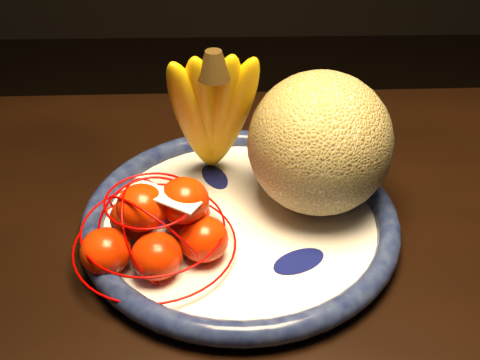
{
  "coord_description": "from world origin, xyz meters",
  "views": [
    {
      "loc": [
        0.09,
        -0.6,
        1.19
      ],
      "look_at": [
        0.1,
        -0.01,
        0.76
      ],
      "focal_mm": 45.0,
      "sensor_mm": 36.0,
      "label": 1
    }
  ],
  "objects_px": {
    "mandarin_bag": "(158,227)",
    "dining_table": "(184,298)",
    "fruit_bowl": "(240,220)",
    "banana_bunch": "(212,109)",
    "cantaloupe": "(320,143)"
  },
  "relations": [
    {
      "from": "mandarin_bag",
      "to": "dining_table",
      "type": "bearing_deg",
      "value": 16.94
    },
    {
      "from": "dining_table",
      "to": "fruit_bowl",
      "type": "relative_size",
      "value": 3.54
    },
    {
      "from": "dining_table",
      "to": "mandarin_bag",
      "type": "xyz_separation_m",
      "value": [
        -0.02,
        -0.01,
        0.12
      ]
    },
    {
      "from": "fruit_bowl",
      "to": "mandarin_bag",
      "type": "bearing_deg",
      "value": -150.48
    },
    {
      "from": "fruit_bowl",
      "to": "banana_bunch",
      "type": "height_order",
      "value": "banana_bunch"
    },
    {
      "from": "mandarin_bag",
      "to": "banana_bunch",
      "type": "bearing_deg",
      "value": 65.76
    },
    {
      "from": "fruit_bowl",
      "to": "dining_table",
      "type": "bearing_deg",
      "value": -147.06
    },
    {
      "from": "dining_table",
      "to": "banana_bunch",
      "type": "relative_size",
      "value": 6.22
    },
    {
      "from": "cantaloupe",
      "to": "mandarin_bag",
      "type": "xyz_separation_m",
      "value": [
        -0.19,
        -0.09,
        -0.05
      ]
    },
    {
      "from": "mandarin_bag",
      "to": "fruit_bowl",
      "type": "bearing_deg",
      "value": 29.52
    },
    {
      "from": "dining_table",
      "to": "fruit_bowl",
      "type": "bearing_deg",
      "value": 32.19
    },
    {
      "from": "fruit_bowl",
      "to": "banana_bunch",
      "type": "xyz_separation_m",
      "value": [
        -0.03,
        0.08,
        0.11
      ]
    },
    {
      "from": "cantaloupe",
      "to": "banana_bunch",
      "type": "xyz_separation_m",
      "value": [
        -0.13,
        0.05,
        0.02
      ]
    },
    {
      "from": "cantaloupe",
      "to": "mandarin_bag",
      "type": "height_order",
      "value": "cantaloupe"
    },
    {
      "from": "fruit_bowl",
      "to": "mandarin_bag",
      "type": "height_order",
      "value": "mandarin_bag"
    }
  ]
}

